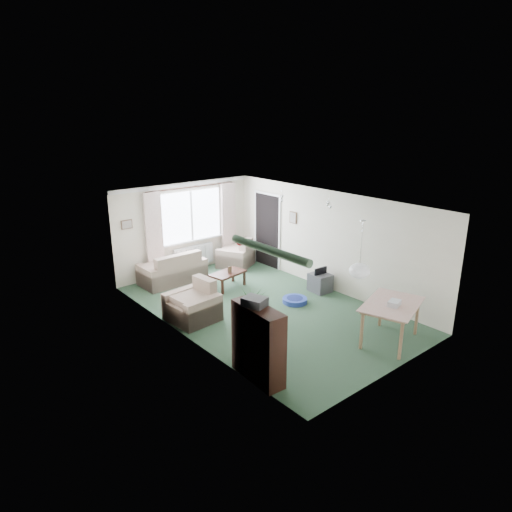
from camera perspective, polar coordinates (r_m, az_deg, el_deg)
ground at (r=10.08m, az=1.10°, el=-6.64°), size 6.50×6.50×0.00m
window at (r=12.20m, az=-8.13°, el=5.00°), size 1.80×0.03×1.30m
curtain_rod at (r=11.99m, az=-8.09°, el=8.53°), size 2.60×0.03×0.03m
curtain_left at (r=11.63m, az=-12.63°, el=2.94°), size 0.45×0.08×2.00m
curtain_right at (r=12.80m, az=-3.47°, el=4.69°), size 0.45×0.08×2.00m
radiator at (r=12.46m, az=-7.81°, el=0.03°), size 1.20×0.10×0.55m
doorway at (r=12.54m, az=1.43°, el=3.18°), size 0.03×0.95×2.00m
pendant_lamp at (r=8.20m, az=12.80°, el=-1.82°), size 0.36×0.36×0.36m
tinsel_garland at (r=6.46m, az=1.65°, el=0.76°), size 1.60×1.60×0.12m
bauble_cluster_a at (r=10.89m, az=3.27°, el=7.47°), size 0.20×0.20×0.20m
bauble_cluster_b at (r=10.28m, az=9.10°, el=6.65°), size 0.20×0.20×0.20m
wall_picture_back at (r=11.38m, az=-15.86°, el=3.82°), size 0.28×0.03×0.22m
wall_picture_right at (r=11.70m, az=4.66°, el=4.81°), size 0.03×0.24×0.30m
sofa at (r=11.66m, az=-10.43°, el=-1.35°), size 1.61×0.87×0.80m
armchair_corner at (r=12.67m, az=-2.57°, el=0.47°), size 1.17×1.16×0.79m
armchair_left at (r=9.51m, az=-8.01°, el=-5.60°), size 0.97×1.01×0.84m
coffee_table at (r=11.19m, az=-3.54°, el=-3.02°), size 0.95×0.64×0.40m
photo_frame at (r=11.08m, az=-3.30°, el=-1.69°), size 0.12×0.03×0.16m
bookshelf at (r=7.39m, az=0.26°, el=-10.85°), size 0.41×1.05×1.26m
hifi_box at (r=7.12m, az=-0.16°, el=-5.74°), size 0.37×0.42×0.14m
houseplant at (r=7.99m, az=-0.53°, el=-8.53°), size 0.67×0.67×1.26m
dining_table at (r=8.96m, az=16.43°, el=-8.04°), size 1.40×1.14×0.75m
gift_box at (r=8.69m, az=16.91°, el=-5.74°), size 0.29×0.24×0.12m
tv_cube at (r=11.06m, az=8.02°, el=-3.32°), size 0.47×0.51×0.43m
pet_bed at (r=10.41m, az=4.87°, el=-5.54°), size 0.58×0.58×0.11m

